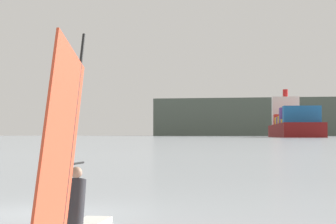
% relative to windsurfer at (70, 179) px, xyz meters
% --- Properties ---
extents(ground_plane, '(4000.00, 4000.00, 0.00)m').
position_rel_windsurfer_xyz_m(ground_plane, '(-1.47, 3.26, -1.05)').
color(ground_plane, '#9EA8B2').
extents(windsurfer, '(0.76, 3.96, 4.00)m').
position_rel_windsurfer_xyz_m(windsurfer, '(0.00, 0.00, 0.00)').
color(windsurfer, white).
rests_on(windsurfer, ground_plane).
extents(cargo_ship, '(26.83, 154.08, 37.72)m').
position_rel_windsurfer_xyz_m(cargo_ship, '(52.16, 444.57, 7.11)').
color(cargo_ship, maroon).
rests_on(cargo_ship, ground_plane).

